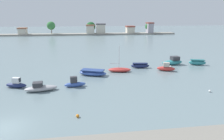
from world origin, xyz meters
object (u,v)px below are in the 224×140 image
at_px(moored_boat_7, 166,68).
at_px(mooring_buoy_2, 171,66).
at_px(moored_boat_3, 75,83).
at_px(moored_boat_1, 16,84).
at_px(mooring_buoy_0, 78,116).
at_px(moored_boat_4, 93,73).
at_px(moored_boat_2, 41,88).
at_px(moored_boat_8, 173,62).
at_px(mooring_buoy_1, 210,91).
at_px(moored_boat_9, 197,62).
at_px(moored_boat_6, 140,66).
at_px(moored_boat_5, 120,70).

relative_size(moored_boat_7, mooring_buoy_2, 9.41).
height_order(moored_boat_3, mooring_buoy_2, moored_boat_3).
relative_size(moored_boat_1, mooring_buoy_2, 8.70).
bearing_deg(mooring_buoy_0, moored_boat_4, 81.82).
height_order(moored_boat_2, moored_boat_8, moored_boat_8).
relative_size(moored_boat_2, mooring_buoy_1, 14.26).
relative_size(moored_boat_8, mooring_buoy_1, 15.29).
height_order(moored_boat_7, mooring_buoy_2, moored_boat_7).
height_order(moored_boat_9, mooring_buoy_1, moored_boat_9).
xyz_separation_m(moored_boat_6, moored_boat_7, (4.48, -2.91, 0.12)).
height_order(moored_boat_1, moored_boat_4, moored_boat_1).
relative_size(moored_boat_9, mooring_buoy_0, 10.78).
relative_size(moored_boat_7, mooring_buoy_1, 11.11).
bearing_deg(moored_boat_3, mooring_buoy_1, -20.39).
distance_m(moored_boat_5, mooring_buoy_2, 11.42).
height_order(moored_boat_7, mooring_buoy_1, moored_boat_7).
distance_m(moored_boat_6, moored_boat_9, 13.31).
xyz_separation_m(moored_boat_1, moored_boat_3, (8.78, -0.81, 0.03)).
bearing_deg(moored_boat_5, moored_boat_7, 4.24).
relative_size(moored_boat_7, mooring_buoy_0, 10.21).
bearing_deg(moored_boat_8, moored_boat_6, -175.25).
bearing_deg(mooring_buoy_2, moored_boat_5, -171.03).
height_order(moored_boat_3, moored_boat_8, moored_boat_8).
height_order(mooring_buoy_0, mooring_buoy_2, mooring_buoy_2).
relative_size(moored_boat_8, moored_boat_9, 1.30).
bearing_deg(mooring_buoy_2, moored_boat_7, -130.48).
bearing_deg(moored_boat_2, moored_boat_6, 22.50).
xyz_separation_m(moored_boat_1, mooring_buoy_2, (28.28, 8.24, -0.32)).
bearing_deg(mooring_buoy_2, moored_boat_6, 175.34).
xyz_separation_m(moored_boat_2, moored_boat_5, (13.04, 8.35, -0.07)).
xyz_separation_m(moored_boat_1, mooring_buoy_1, (27.98, -5.61, -0.35)).
xyz_separation_m(moored_boat_4, mooring_buoy_2, (16.55, 3.48, -0.31)).
xyz_separation_m(moored_boat_6, moored_boat_8, (8.00, 1.74, 0.20)).
distance_m(moored_boat_3, mooring_buoy_1, 19.79).
height_order(moored_boat_5, moored_boat_7, moored_boat_5).
distance_m(moored_boat_3, mooring_buoy_2, 21.50).
xyz_separation_m(moored_boat_6, mooring_buoy_0, (-12.20, -19.07, -0.31)).
distance_m(mooring_buoy_0, mooring_buoy_1, 19.01).
bearing_deg(moored_boat_5, mooring_buoy_1, -39.77).
relative_size(moored_boat_3, mooring_buoy_0, 9.17).
distance_m(moored_boat_4, mooring_buoy_0, 15.22).
distance_m(moored_boat_2, moored_boat_7, 23.60).
height_order(moored_boat_8, mooring_buoy_1, moored_boat_8).
relative_size(moored_boat_2, mooring_buoy_2, 12.08).
bearing_deg(mooring_buoy_1, moored_boat_3, 165.96).
relative_size(moored_boat_1, moored_boat_2, 0.72).
xyz_separation_m(moored_boat_3, moored_boat_8, (20.98, 11.32, 0.15)).
bearing_deg(moored_boat_5, moored_boat_8, 25.56).
xyz_separation_m(moored_boat_2, moored_boat_9, (31.09, 11.40, 0.10)).
distance_m(moored_boat_3, moored_boat_9, 28.22).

